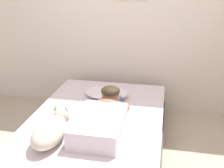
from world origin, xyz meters
The scene contains 8 objects.
ground_plane centered at (0.00, 0.00, 0.00)m, with size 13.42×13.42×0.00m, color tan.
back_wall centered at (0.00, 1.43, 1.25)m, with size 4.71×0.12×2.50m.
bed centered at (-0.19, 0.23, 0.20)m, with size 1.36×2.06×0.41m.
pillow centered at (-0.19, 0.75, 0.46)m, with size 0.52×0.32×0.11m, color silver.
person_lying centered at (-0.08, 0.06, 0.51)m, with size 0.43×0.92×0.27m.
dog centered at (-0.46, -0.26, 0.51)m, with size 0.26×0.57×0.21m.
coffee_cup centered at (-0.04, 0.62, 0.44)m, with size 0.12×0.09×0.07m.
cell_phone centered at (-0.02, 0.33, 0.41)m, with size 0.07×0.14×0.01m, color black.
Camera 1 is at (0.46, -2.20, 1.75)m, focal length 44.86 mm.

